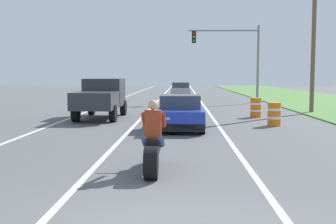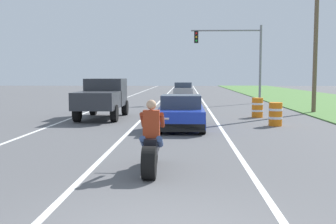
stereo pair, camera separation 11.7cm
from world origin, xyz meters
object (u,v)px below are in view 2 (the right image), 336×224
(pickup_truck_left_lane_dark_grey, at_px, (103,96))
(construction_barrel_mid, at_px, (257,108))
(traffic_light_mast_near, at_px, (238,51))
(sports_car_blue, at_px, (181,113))
(construction_barrel_nearest, at_px, (275,114))
(motorcycle_with_rider, at_px, (151,146))
(distant_car_far_ahead, at_px, (183,90))

(pickup_truck_left_lane_dark_grey, xyz_separation_m, construction_barrel_mid, (7.83, 0.78, -0.60))
(traffic_light_mast_near, bearing_deg, construction_barrel_mid, -91.84)
(sports_car_blue, bearing_deg, pickup_truck_left_lane_dark_grey, 136.11)
(traffic_light_mast_near, distance_m, construction_barrel_nearest, 15.10)
(sports_car_blue, distance_m, pickup_truck_left_lane_dark_grey, 5.54)
(sports_car_blue, relative_size, construction_barrel_mid, 4.30)
(motorcycle_with_rider, height_order, pickup_truck_left_lane_dark_grey, pickup_truck_left_lane_dark_grey)
(traffic_light_mast_near, distance_m, construction_barrel_mid, 11.67)
(construction_barrel_nearest, xyz_separation_m, construction_barrel_mid, (-0.15, 3.57, 0.00))
(sports_car_blue, xyz_separation_m, pickup_truck_left_lane_dark_grey, (-3.98, 3.83, 0.48))
(construction_barrel_nearest, relative_size, distant_car_far_ahead, 0.25)
(sports_car_blue, relative_size, construction_barrel_nearest, 4.30)
(motorcycle_with_rider, relative_size, construction_barrel_mid, 2.21)
(sports_car_blue, xyz_separation_m, construction_barrel_mid, (3.86, 4.61, -0.13))
(pickup_truck_left_lane_dark_grey, xyz_separation_m, traffic_light_mast_near, (8.19, 11.89, 2.95))
(sports_car_blue, bearing_deg, traffic_light_mast_near, 74.99)
(motorcycle_with_rider, relative_size, distant_car_far_ahead, 0.55)
(sports_car_blue, distance_m, construction_barrel_mid, 6.01)
(traffic_light_mast_near, xyz_separation_m, construction_barrel_nearest, (-0.21, -14.68, -3.55))
(pickup_truck_left_lane_dark_grey, height_order, construction_barrel_mid, pickup_truck_left_lane_dark_grey)
(traffic_light_mast_near, bearing_deg, construction_barrel_nearest, -90.81)
(construction_barrel_mid, bearing_deg, construction_barrel_nearest, -87.62)
(pickup_truck_left_lane_dark_grey, bearing_deg, construction_barrel_nearest, -19.28)
(construction_barrel_mid, bearing_deg, traffic_light_mast_near, 88.16)
(construction_barrel_nearest, xyz_separation_m, distant_car_far_ahead, (-4.07, 21.02, 0.27))
(construction_barrel_nearest, bearing_deg, pickup_truck_left_lane_dark_grey, 160.72)
(construction_barrel_nearest, height_order, distant_car_far_ahead, distant_car_far_ahead)
(construction_barrel_mid, distance_m, distant_car_far_ahead, 17.89)
(motorcycle_with_rider, bearing_deg, construction_barrel_nearest, 62.17)
(motorcycle_with_rider, bearing_deg, pickup_truck_left_lane_dark_grey, 106.61)
(pickup_truck_left_lane_dark_grey, distance_m, traffic_light_mast_near, 14.73)
(motorcycle_with_rider, relative_size, sports_car_blue, 0.51)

